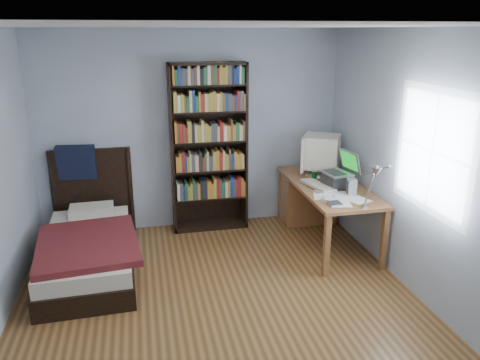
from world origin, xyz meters
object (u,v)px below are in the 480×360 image
Objects in this scene: bookshelf at (209,148)px; keyboard at (318,185)px; speaker at (352,187)px; soda_can at (314,176)px; desk_lamp at (375,176)px; laptop at (337,177)px; bed at (89,244)px; crt_monitor at (320,152)px; desk at (312,196)px.

keyboard is at bearing -34.31° from bookshelf.
speaker is 1.68× the size of soda_can.
desk_lamp is 1.17m from keyboard.
bed is (-2.82, 0.04, -0.59)m from laptop.
bookshelf is (-1.41, 1.13, 0.24)m from speaker.
crt_monitor is 2.94m from bed.
bookshelf reaches higher than desk_lamp.
soda_can reaches higher than desk.
keyboard is (-0.11, 1.08, -0.44)m from desk_lamp.
desk is at bearing 10.95° from bed.
crt_monitor is 1.55m from desk_lamp.
desk_lamp is 3.05× the size of speaker.
crt_monitor is at bearing 103.48° from speaker.
soda_can is 0.05× the size of bed.
keyboard is at bearing 135.95° from speaker.
soda_can is at bearing 118.17° from speaker.
desk_lamp is at bearing -55.73° from bookshelf.
desk is 0.64m from keyboard.
bookshelf is at bearing 156.16° from soda_can.
laptop is at bearing -60.67° from soda_can.
bed is (-1.45, -0.79, -0.80)m from bookshelf.
desk is at bearing -11.20° from bookshelf.
soda_can is (-0.17, 0.30, -0.06)m from laptop.
desk_lamp reaches higher than crt_monitor.
keyboard is at bearing 96.09° from desk_lamp.
crt_monitor is 0.31× the size of bed.
bed is (-2.65, -0.26, -0.52)m from soda_can.
desk is 1.78m from desk_lamp.
bookshelf is 1.05× the size of bed.
keyboard is 2.65× the size of speaker.
desk_lamp reaches higher than soda_can.
bookshelf reaches higher than speaker.
soda_can is at bearing 119.33° from laptop.
crt_monitor is at bearing 9.40° from bed.
soda_can is at bearing 64.92° from keyboard.
crt_monitor is at bearing 87.05° from desk_lamp.
soda_can is at bearing -110.51° from desk.
speaker is at bearing -82.95° from desk.
bookshelf is at bearing 148.84° from laptop.
soda_can is (-0.14, -0.20, -0.23)m from crt_monitor.
bookshelf is at bearing 124.27° from desk_lamp.
desk_lamp is at bearing -92.33° from speaker.
keyboard is (-0.19, -0.46, -0.27)m from crt_monitor.
laptop is 0.24m from keyboard.
desk is 2.81m from bed.
desk_lamp reaches higher than speaker.
crt_monitor is 1.39m from bookshelf.
laptop is 1.62m from bookshelf.
crt_monitor reaches higher than keyboard.
keyboard is at bearing 169.29° from laptop.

